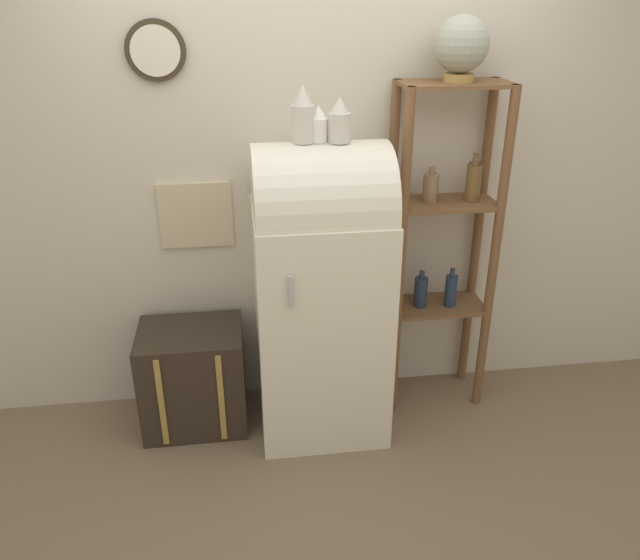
% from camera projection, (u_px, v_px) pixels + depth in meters
% --- Properties ---
extents(ground_plane, '(12.00, 12.00, 0.00)m').
position_uv_depth(ground_plane, '(326.00, 443.00, 3.34)').
color(ground_plane, '#7A664C').
extents(wall_back, '(7.00, 0.09, 2.70)m').
position_uv_depth(wall_back, '(311.00, 169.00, 3.28)').
color(wall_back, beige).
rests_on(wall_back, ground_plane).
extents(refrigerator, '(0.66, 0.67, 1.57)m').
position_uv_depth(refrigerator, '(321.00, 287.00, 3.20)').
color(refrigerator, silver).
rests_on(refrigerator, ground_plane).
extents(suitcase_trunk, '(0.55, 0.44, 0.58)m').
position_uv_depth(suitcase_trunk, '(194.00, 377.00, 3.40)').
color(suitcase_trunk, '#33281E').
rests_on(suitcase_trunk, ground_plane).
extents(shelf_unit, '(0.56, 0.31, 1.81)m').
position_uv_depth(shelf_unit, '(443.00, 236.00, 3.33)').
color(shelf_unit, brown).
rests_on(shelf_unit, ground_plane).
extents(globe, '(0.26, 0.26, 0.30)m').
position_uv_depth(globe, '(461.00, 45.00, 2.91)').
color(globe, '#AD8942').
rests_on(globe, shelf_unit).
extents(vase_left, '(0.11, 0.11, 0.26)m').
position_uv_depth(vase_left, '(303.00, 116.00, 2.83)').
color(vase_left, beige).
rests_on(vase_left, refrigerator).
extents(vase_center, '(0.09, 0.09, 0.17)m').
position_uv_depth(vase_center, '(318.00, 125.00, 2.86)').
color(vase_center, white).
rests_on(vase_center, refrigerator).
extents(vase_right, '(0.10, 0.10, 0.21)m').
position_uv_depth(vase_right, '(340.00, 121.00, 2.84)').
color(vase_right, beige).
rests_on(vase_right, refrigerator).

